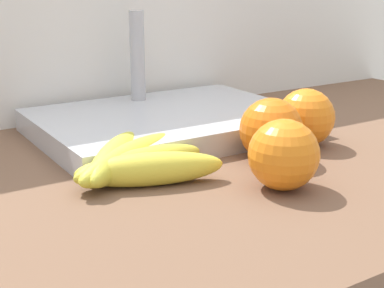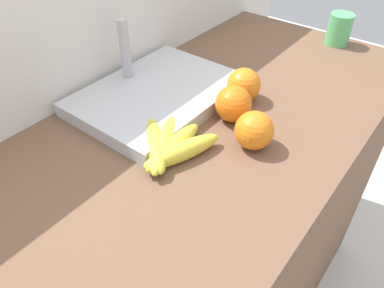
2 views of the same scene
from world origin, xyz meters
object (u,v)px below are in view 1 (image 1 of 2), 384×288
orange_center (306,117)px  sink_basin (168,121)px  orange_back_left (284,155)px  orange_front (271,130)px  banana_bunch (134,161)px

orange_center → sink_basin: bearing=129.3°
orange_back_left → orange_center: 0.18m
orange_back_left → sink_basin: bearing=88.6°
orange_front → orange_center: size_ratio=1.01×
banana_bunch → sink_basin: sink_basin is taller
orange_front → orange_back_left: (-0.05, -0.08, -0.00)m
orange_back_left → sink_basin: 0.27m
sink_basin → orange_back_left: bearing=-91.4°
orange_front → orange_center: bearing=16.9°
orange_center → sink_basin: size_ratio=0.21×
orange_back_left → orange_center: bearing=38.7°
orange_center → banana_bunch: bearing=177.5°
orange_front → orange_back_left: size_ratio=1.03×
orange_front → sink_basin: sink_basin is taller
banana_bunch → orange_front: (0.18, -0.04, 0.02)m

